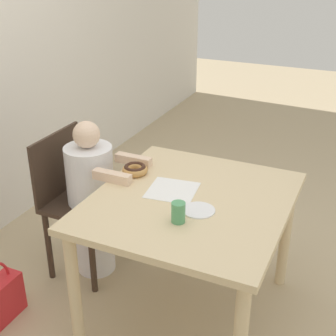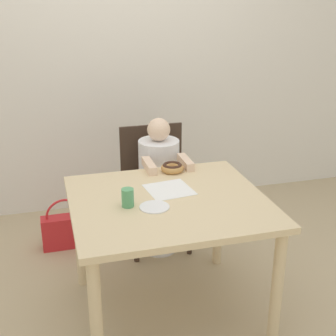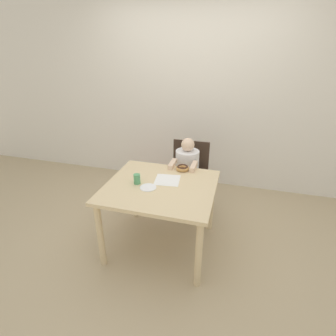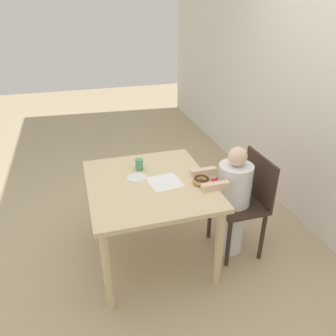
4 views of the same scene
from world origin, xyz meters
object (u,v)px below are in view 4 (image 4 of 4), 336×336
object	(u,v)px
handbag	(222,195)
chair	(244,201)
child_figure	(232,203)
cup	(139,165)
donut	(202,180)

from	to	relation	value
handbag	chair	bearing A→B (deg)	-10.78
child_figure	cup	xyz separation A→B (m)	(-0.34, -0.69, 0.28)
handbag	donut	bearing A→B (deg)	-38.69
chair	handbag	world-z (taller)	chair
child_figure	donut	size ratio (longest dim) A/B	7.02
child_figure	cup	distance (m)	0.82
chair	donut	xyz separation A→B (m)	(0.01, -0.39, 0.26)
donut	handbag	xyz separation A→B (m)	(-0.64, 0.51, -0.60)
child_figure	cup	bearing A→B (deg)	-116.26
handbag	cup	world-z (taller)	cup
cup	handbag	bearing A→B (deg)	107.52
cup	chair	bearing A→B (deg)	66.88
child_figure	cup	world-z (taller)	child_figure
chair	handbag	xyz separation A→B (m)	(-0.63, 0.12, -0.34)
child_figure	handbag	bearing A→B (deg)	160.17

